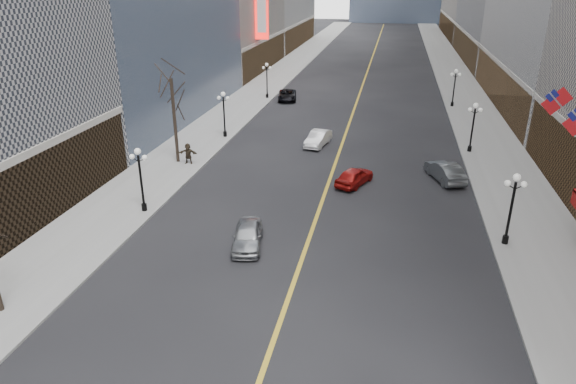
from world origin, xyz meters
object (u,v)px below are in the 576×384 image
at_px(streetlamp_east_2, 473,122).
at_px(streetlamp_east_3, 455,84).
at_px(car_sb_mid, 354,176).
at_px(car_sb_far, 445,171).
at_px(streetlamp_east_1, 512,202).
at_px(streetlamp_west_1, 140,173).
at_px(streetlamp_west_2, 224,110).
at_px(car_nb_mid, 318,138).
at_px(car_nb_far, 287,95).
at_px(car_nb_near, 248,235).
at_px(streetlamp_west_3, 267,77).

bearing_deg(streetlamp_east_2, streetlamp_east_3, 90.00).
distance_m(car_sb_mid, car_sb_far, 7.38).
xyz_separation_m(streetlamp_east_1, streetlamp_east_2, (0.00, 18.00, 0.00)).
distance_m(streetlamp_east_2, streetlamp_west_1, 29.68).
height_order(streetlamp_west_2, car_nb_mid, streetlamp_west_2).
height_order(streetlamp_east_2, car_nb_far, streetlamp_east_2).
relative_size(streetlamp_west_2, car_nb_near, 1.06).
relative_size(streetlamp_west_3, car_nb_near, 1.06).
height_order(streetlamp_east_2, car_sb_mid, streetlamp_east_2).
height_order(streetlamp_east_2, streetlamp_west_2, same).
distance_m(streetlamp_east_3, car_nb_far, 20.92).
height_order(streetlamp_east_3, streetlamp_west_3, same).
relative_size(car_nb_far, car_sb_mid, 1.20).
bearing_deg(streetlamp_east_3, car_sb_far, -96.24).
bearing_deg(streetlamp_east_1, streetlamp_west_2, 142.67).
xyz_separation_m(streetlamp_west_3, car_sb_far, (20.80, -25.62, -2.14)).
height_order(streetlamp_east_1, streetlamp_west_1, same).
xyz_separation_m(streetlamp_west_2, car_sb_far, (20.80, -7.62, -2.14)).
bearing_deg(car_nb_near, streetlamp_east_2, 43.52).
xyz_separation_m(streetlamp_east_1, streetlamp_west_2, (-23.60, 18.00, 0.00)).
distance_m(streetlamp_west_1, streetlamp_west_3, 36.00).
bearing_deg(streetlamp_west_3, streetlamp_east_1, -56.75).
distance_m(streetlamp_east_2, car_nb_mid, 14.22).
bearing_deg(car_nb_near, streetlamp_west_2, 100.75).
bearing_deg(streetlamp_east_1, car_sb_mid, 140.64).
relative_size(streetlamp_west_3, car_nb_far, 0.92).
bearing_deg(streetlamp_east_1, streetlamp_west_3, 123.25).
xyz_separation_m(streetlamp_west_3, car_sb_mid, (13.80, -27.96, -2.20)).
relative_size(streetlamp_east_2, car_nb_mid, 1.05).
height_order(streetlamp_west_2, car_nb_near, streetlamp_west_2).
distance_m(streetlamp_east_1, streetlamp_east_2, 18.00).
distance_m(streetlamp_east_1, streetlamp_west_2, 29.68).
bearing_deg(streetlamp_west_2, streetlamp_east_2, 0.00).
distance_m(streetlamp_east_1, car_sb_far, 10.96).
distance_m(streetlamp_west_1, car_sb_mid, 16.12).
distance_m(streetlamp_west_1, car_nb_mid, 19.93).
xyz_separation_m(streetlamp_east_2, car_sb_mid, (-9.80, -9.96, -2.20)).
height_order(streetlamp_west_2, car_sb_mid, streetlamp_west_2).
bearing_deg(streetlamp_west_1, car_nb_mid, 61.14).
xyz_separation_m(streetlamp_west_1, car_sb_far, (20.80, 10.38, -2.14)).
relative_size(streetlamp_east_1, streetlamp_east_3, 1.00).
distance_m(car_nb_mid, car_sb_mid, 10.23).
distance_m(streetlamp_east_1, car_nb_far, 41.35).
relative_size(streetlamp_west_2, car_nb_far, 0.92).
relative_size(car_nb_near, car_nb_far, 0.87).
relative_size(streetlamp_east_1, streetlamp_west_2, 1.00).
relative_size(streetlamp_east_3, car_sb_mid, 1.10).
bearing_deg(car_nb_near, car_nb_mid, 75.84).
distance_m(streetlamp_west_2, car_nb_far, 18.02).
xyz_separation_m(streetlamp_east_2, streetlamp_east_3, (0.00, 18.00, 0.00)).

